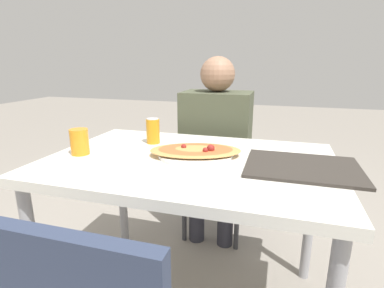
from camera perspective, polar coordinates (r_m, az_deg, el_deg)
name	(u,v)px	position (r m, az deg, el deg)	size (l,w,h in m)	color
dining_table	(190,175)	(1.30, -0.46, -5.94)	(1.20, 0.81, 0.74)	silver
chair_far_seated	(219,158)	(2.03, 5.14, -2.61)	(0.40, 0.40, 0.91)	#2D3851
person_seated	(216,135)	(1.87, 4.56, 1.72)	(0.42, 0.30, 1.17)	#2D2D38
pizza_main	(196,152)	(1.30, 0.70, -1.46)	(0.44, 0.33, 0.06)	white
soda_can	(153,131)	(1.51, -7.45, 2.49)	(0.07, 0.07, 0.12)	orange
drink_glass	(80,142)	(1.40, -20.64, 0.41)	(0.08, 0.08, 0.11)	orange
serving_tray	(302,167)	(1.23, 20.26, -4.11)	(0.42, 0.33, 0.01)	#332D28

